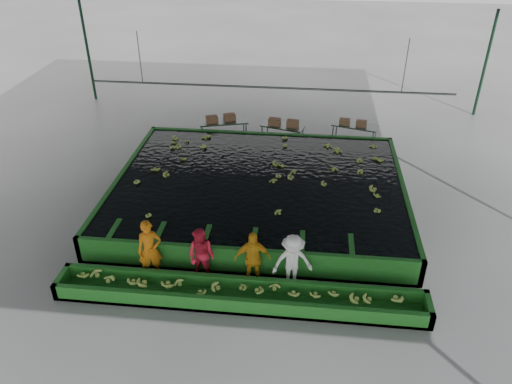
# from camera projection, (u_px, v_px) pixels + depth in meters

# --- Properties ---
(ground) EXTENTS (80.00, 80.00, 0.00)m
(ground) POSITION_uv_depth(u_px,v_px,m) (254.00, 226.00, 16.50)
(ground) COLOR slate
(ground) RESTS_ON ground
(shed_roof) EXTENTS (20.00, 22.00, 0.04)m
(shed_roof) POSITION_uv_depth(u_px,v_px,m) (254.00, 79.00, 13.90)
(shed_roof) COLOR slate
(shed_roof) RESTS_ON shed_posts
(shed_posts) EXTENTS (20.00, 22.00, 5.00)m
(shed_posts) POSITION_uv_depth(u_px,v_px,m) (254.00, 158.00, 15.20)
(shed_posts) COLOR black
(shed_posts) RESTS_ON ground
(flotation_tank) EXTENTS (10.00, 8.00, 0.90)m
(flotation_tank) POSITION_uv_depth(u_px,v_px,m) (259.00, 191.00, 17.54)
(flotation_tank) COLOR #1B601C
(flotation_tank) RESTS_ON ground
(tank_water) EXTENTS (9.70, 7.70, 0.00)m
(tank_water) POSITION_uv_depth(u_px,v_px,m) (259.00, 181.00, 17.33)
(tank_water) COLOR black
(tank_water) RESTS_ON flotation_tank
(sorting_trough) EXTENTS (10.00, 1.00, 0.50)m
(sorting_trough) POSITION_uv_depth(u_px,v_px,m) (239.00, 295.00, 13.31)
(sorting_trough) COLOR #1B601C
(sorting_trough) RESTS_ON ground
(cableway_rail) EXTENTS (0.08, 0.08, 14.00)m
(cableway_rail) POSITION_uv_depth(u_px,v_px,m) (269.00, 87.00, 19.19)
(cableway_rail) COLOR #59605B
(cableway_rail) RESTS_ON shed_roof
(rail_hanger_left) EXTENTS (0.04, 0.04, 2.00)m
(rail_hanger_left) POSITION_uv_depth(u_px,v_px,m) (140.00, 58.00, 19.14)
(rail_hanger_left) COLOR #59605B
(rail_hanger_left) RESTS_ON shed_roof
(rail_hanger_right) EXTENTS (0.04, 0.04, 2.00)m
(rail_hanger_right) POSITION_uv_depth(u_px,v_px,m) (406.00, 66.00, 18.20)
(rail_hanger_right) COLOR #59605B
(rail_hanger_right) RESTS_ON shed_roof
(worker_a) EXTENTS (0.79, 0.65, 1.85)m
(worker_a) POSITION_uv_depth(u_px,v_px,m) (150.00, 250.00, 13.88)
(worker_a) COLOR #C3660D
(worker_a) RESTS_ON ground
(worker_b) EXTENTS (0.97, 0.85, 1.69)m
(worker_b) POSITION_uv_depth(u_px,v_px,m) (202.00, 256.00, 13.79)
(worker_b) COLOR red
(worker_b) RESTS_ON ground
(worker_c) EXTENTS (1.07, 0.60, 1.73)m
(worker_c) POSITION_uv_depth(u_px,v_px,m) (252.00, 259.00, 13.64)
(worker_c) COLOR orange
(worker_c) RESTS_ON ground
(worker_d) EXTENTS (1.21, 0.86, 1.70)m
(worker_d) POSITION_uv_depth(u_px,v_px,m) (292.00, 262.00, 13.55)
(worker_d) COLOR white
(worker_d) RESTS_ON ground
(packing_table_left) EXTENTS (2.23, 1.36, 0.95)m
(packing_table_left) POSITION_uv_depth(u_px,v_px,m) (224.00, 131.00, 21.85)
(packing_table_left) COLOR #59605B
(packing_table_left) RESTS_ON ground
(packing_table_mid) EXTENTS (1.97, 1.23, 0.84)m
(packing_table_mid) POSITION_uv_depth(u_px,v_px,m) (282.00, 134.00, 21.66)
(packing_table_mid) COLOR #59605B
(packing_table_mid) RESTS_ON ground
(packing_table_right) EXTENTS (2.06, 1.26, 0.87)m
(packing_table_right) POSITION_uv_depth(u_px,v_px,m) (354.00, 134.00, 21.64)
(packing_table_right) COLOR #59605B
(packing_table_right) RESTS_ON ground
(box_stack_left) EXTENTS (1.31, 0.83, 0.27)m
(box_stack_left) POSITION_uv_depth(u_px,v_px,m) (221.00, 121.00, 21.55)
(box_stack_left) COLOR brown
(box_stack_left) RESTS_ON packing_table_left
(box_stack_mid) EXTENTS (1.34, 0.55, 0.28)m
(box_stack_mid) POSITION_uv_depth(u_px,v_px,m) (283.00, 126.00, 21.42)
(box_stack_mid) COLOR brown
(box_stack_mid) RESTS_ON packing_table_mid
(box_stack_right) EXTENTS (1.19, 0.49, 0.25)m
(box_stack_right) POSITION_uv_depth(u_px,v_px,m) (353.00, 125.00, 21.35)
(box_stack_right) COLOR brown
(box_stack_right) RESTS_ON packing_table_right
(floating_bananas) EXTENTS (8.19, 5.58, 0.11)m
(floating_bananas) POSITION_uv_depth(u_px,v_px,m) (261.00, 170.00, 18.01)
(floating_bananas) COLOR #93B447
(floating_bananas) RESTS_ON tank_water
(trough_bananas) EXTENTS (8.90, 0.59, 0.12)m
(trough_bananas) POSITION_uv_depth(u_px,v_px,m) (239.00, 291.00, 13.23)
(trough_bananas) COLOR #93B447
(trough_bananas) RESTS_ON sorting_trough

